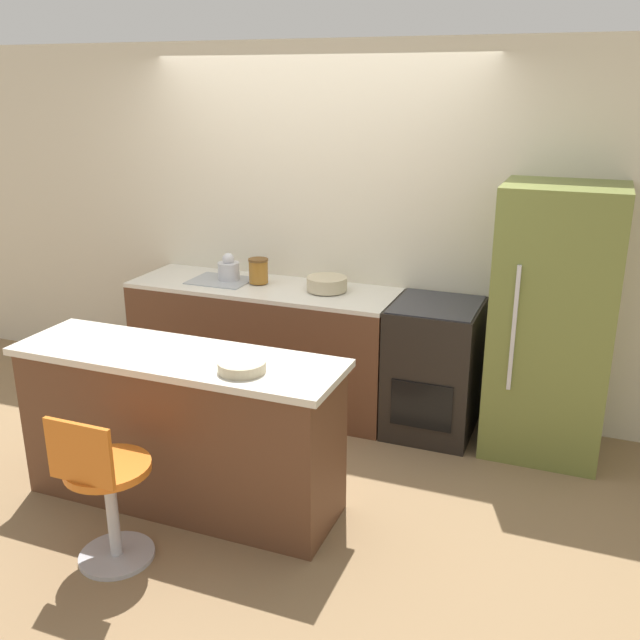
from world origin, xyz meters
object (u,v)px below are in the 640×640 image
at_px(stool_chair, 106,492).
at_px(kettle, 229,269).
at_px(oven_range, 433,368).
at_px(mixing_bowl, 327,284).
at_px(refrigerator, 552,323).

height_order(stool_chair, kettle, kettle).
distance_m(oven_range, mixing_bowl, 0.95).
height_order(refrigerator, stool_chair, refrigerator).
xyz_separation_m(oven_range, refrigerator, (0.74, 0.01, 0.41)).
bearing_deg(stool_chair, kettle, 101.14).
bearing_deg(oven_range, kettle, 178.52).
distance_m(stool_chair, kettle, 2.19).
bearing_deg(refrigerator, stool_chair, -133.16).
distance_m(refrigerator, kettle, 2.32).
height_order(refrigerator, kettle, refrigerator).
bearing_deg(oven_range, refrigerator, 0.65).
distance_m(oven_range, stool_chair, 2.34).
distance_m(kettle, mixing_bowl, 0.78).
height_order(oven_range, kettle, kettle).
height_order(refrigerator, mixing_bowl, refrigerator).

